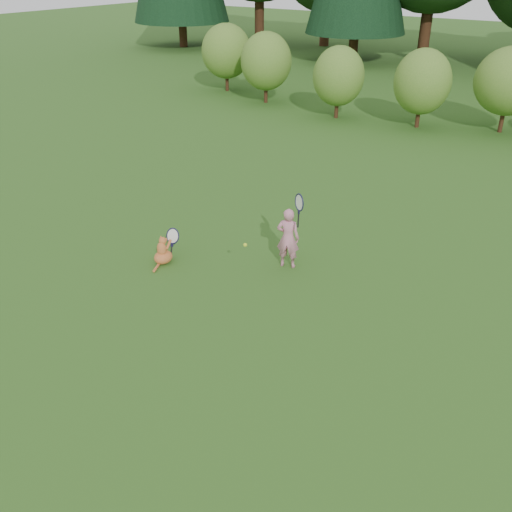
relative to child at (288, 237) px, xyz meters
The scene contains 5 objects.
ground 1.99m from the child, 95.47° to the right, with size 100.00×100.00×0.00m, color #2A5618.
shrub_row 11.14m from the child, 90.93° to the left, with size 28.00×3.00×2.80m, color #497925, non-canonical shape.
child is the anchor object (origin of this frame).
cat 2.39m from the child, 149.54° to the right, with size 0.38×0.77×0.74m.
tennis_ball 1.28m from the child, 94.60° to the right, with size 0.06×0.06×0.06m.
Camera 1 is at (5.02, -6.25, 5.24)m, focal length 40.00 mm.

